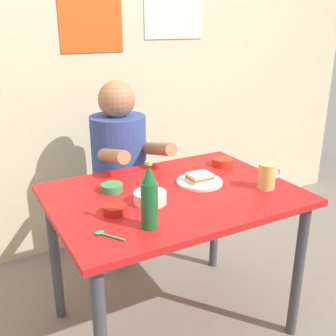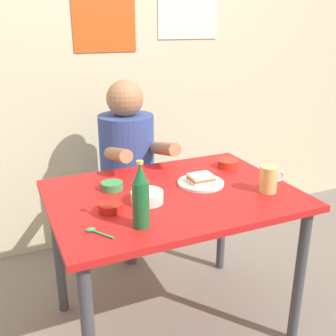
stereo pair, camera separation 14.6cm
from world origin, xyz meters
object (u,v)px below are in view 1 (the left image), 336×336
object	(u,v)px
dip_bowl_green	(112,187)
dining_table	(173,210)
beer_mug	(267,176)
plate_orange	(200,182)
sandwich	(200,177)
stool	(122,215)
person_seated	(120,151)
beer_bottle	(149,198)

from	to	relation	value
dip_bowl_green	dining_table	bearing A→B (deg)	-30.35
beer_mug	plate_orange	bearing A→B (deg)	140.28
sandwich	dip_bowl_green	size ratio (longest dim) A/B	1.10
sandwich	dining_table	bearing A→B (deg)	-169.70
plate_orange	beer_mug	world-z (taller)	beer_mug
stool	person_seated	world-z (taller)	person_seated
beer_mug	beer_bottle	size ratio (longest dim) A/B	0.48
beer_bottle	dip_bowl_green	distance (m)	0.40
beer_mug	dining_table	bearing A→B (deg)	157.06
person_seated	plate_orange	bearing A→B (deg)	-73.93
dining_table	beer_bottle	size ratio (longest dim) A/B	4.20
dining_table	sandwich	xyz separation A→B (m)	(0.16, 0.03, 0.13)
sandwich	beer_bottle	xyz separation A→B (m)	(-0.40, -0.28, 0.09)
plate_orange	beer_mug	size ratio (longest dim) A/B	1.75
dining_table	beer_mug	size ratio (longest dim) A/B	8.73
stool	plate_orange	xyz separation A→B (m)	(0.17, -0.60, 0.40)
plate_orange	dip_bowl_green	world-z (taller)	dip_bowl_green
stool	dip_bowl_green	world-z (taller)	dip_bowl_green
person_seated	plate_orange	distance (m)	0.61
plate_orange	beer_mug	distance (m)	0.32
sandwich	beer_mug	distance (m)	0.31
dining_table	person_seated	xyz separation A→B (m)	(-0.01, 0.62, 0.12)
stool	plate_orange	distance (m)	0.74
person_seated	stool	bearing A→B (deg)	90.00
person_seated	sandwich	xyz separation A→B (m)	(0.17, -0.59, 0.01)
sandwich	beer_mug	size ratio (longest dim) A/B	0.87
dining_table	beer_bottle	distance (m)	0.41
stool	beer_bottle	distance (m)	1.04
person_seated	sandwich	bearing A→B (deg)	-73.93
dip_bowl_green	sandwich	bearing A→B (deg)	-15.54
person_seated	beer_bottle	bearing A→B (deg)	-105.11
dining_table	stool	xyz separation A→B (m)	(-0.01, 0.63, -0.30)
person_seated	beer_bottle	distance (m)	0.90
stool	plate_orange	bearing A→B (deg)	-74.21
stool	plate_orange	size ratio (longest dim) A/B	2.05
person_seated	beer_bottle	size ratio (longest dim) A/B	2.75
stool	dip_bowl_green	distance (m)	0.68
dining_table	dip_bowl_green	size ratio (longest dim) A/B	11.00
beer_bottle	stool	bearing A→B (deg)	75.07
person_seated	beer_bottle	world-z (taller)	person_seated
person_seated	plate_orange	world-z (taller)	person_seated
plate_orange	dip_bowl_green	bearing A→B (deg)	164.46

